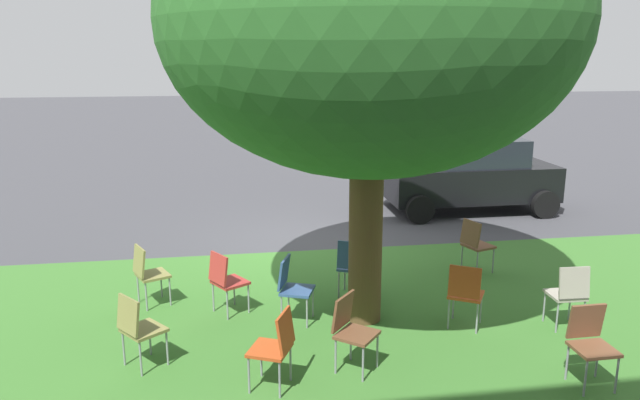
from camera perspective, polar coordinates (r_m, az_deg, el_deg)
The scene contains 15 objects.
ground at distance 11.16m, azimuth -1.17°, elevation -4.47°, with size 80.00×80.00×0.00m, color #424247.
grass_verge at distance 8.22m, azimuth 1.91°, elevation -11.39°, with size 48.00×6.00×0.01m, color #3D752D.
street_tree at distance 7.56m, azimuth 4.69°, elevation 16.36°, with size 5.07×5.07×5.73m.
chair_0 at distance 8.36m, azimuth -8.89°, elevation -7.28°, with size 0.57×0.57×0.88m.
chair_1 at distance 8.80m, azimuth 3.10°, elevation -6.01°, with size 0.55×0.56×0.88m.
chair_2 at distance 6.55m, azimuth -4.16°, elevation -13.34°, with size 0.55×0.55×0.88m.
chair_3 at distance 10.09m, azimuth 14.41°, elevation -3.84°, with size 0.53×0.53×0.88m.
chair_4 at distance 8.45m, azimuth 22.39°, elevation -7.96°, with size 0.43×0.43×0.88m.
chair_5 at distance 8.86m, azimuth -15.94°, elevation -6.42°, with size 0.56×0.55×0.88m.
chair_6 at distance 7.22m, azimuth 24.12°, elevation -11.88°, with size 0.43×0.43×0.88m.
chair_7 at distance 8.05m, azimuth -2.66°, elevation -7.94°, with size 0.54×0.53×0.88m.
chair_8 at distance 7.21m, azimuth -16.79°, elevation -11.26°, with size 0.59×0.58×0.88m.
chair_9 at distance 8.05m, azimuth 13.53°, elevation -8.34°, with size 0.57×0.57×0.88m.
chair_10 at distance 6.90m, azimuth 2.96°, elevation -11.84°, with size 0.59×0.59×0.88m.
parked_car at distance 13.93m, azimuth 14.01°, elevation 2.39°, with size 3.70×1.92×1.65m.
Camera 1 is at (1.42, 10.50, 3.51)m, focal length 33.97 mm.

